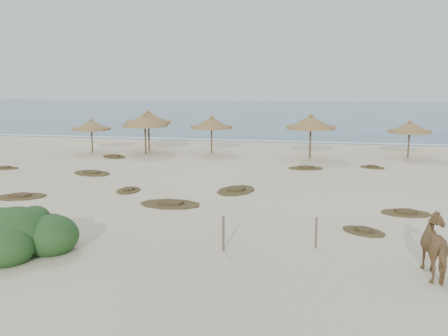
{
  "coord_description": "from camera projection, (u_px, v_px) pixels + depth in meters",
  "views": [
    {
      "loc": [
        4.3,
        -18.38,
        5.16
      ],
      "look_at": [
        -0.65,
        5.0,
        1.07
      ],
      "focal_mm": 40.0,
      "sensor_mm": 36.0,
      "label": 1
    }
  ],
  "objects": [
    {
      "name": "scrub_0",
      "position": [
        20.0,
        196.0,
        22.75
      ],
      "size": [
        2.68,
        2.23,
        0.16
      ],
      "rotation": [
        0.0,
        0.0,
        0.38
      ],
      "color": "brown",
      "rests_on": "ground"
    },
    {
      "name": "scrub_12",
      "position": [
        364.0,
        231.0,
        17.42
      ],
      "size": [
        1.92,
        1.77,
        0.16
      ],
      "rotation": [
        0.0,
        0.0,
        2.55
      ],
      "color": "brown",
      "rests_on": "ground"
    },
    {
      "name": "fence_post_far",
      "position": [
        316.0,
        233.0,
        15.69
      ],
      "size": [
        0.08,
        0.08,
        1.0
      ],
      "primitive_type": "cylinder",
      "rotation": [
        0.0,
        0.0,
        0.11
      ],
      "color": "brown",
      "rests_on": "ground"
    },
    {
      "name": "scrub_4",
      "position": [
        406.0,
        213.0,
        19.87
      ],
      "size": [
        1.98,
        1.31,
        0.16
      ],
      "rotation": [
        0.0,
        0.0,
        3.12
      ],
      "color": "brown",
      "rests_on": "ground"
    },
    {
      "name": "scrub_7",
      "position": [
        306.0,
        168.0,
        30.33
      ],
      "size": [
        2.4,
        1.83,
        0.16
      ],
      "rotation": [
        0.0,
        0.0,
        0.22
      ],
      "color": "brown",
      "rests_on": "ground"
    },
    {
      "name": "palapa_0",
      "position": [
        91.0,
        126.0,
        37.0
      ],
      "size": [
        3.22,
        3.22,
        2.61
      ],
      "rotation": [
        0.0,
        0.0,
        0.17
      ],
      "color": "brown",
      "rests_on": "ground"
    },
    {
      "name": "foam_line",
      "position": [
        280.0,
        141.0,
        44.54
      ],
      "size": [
        70.0,
        0.6,
        0.01
      ],
      "primitive_type": "cube",
      "color": "silver",
      "rests_on": "ground"
    },
    {
      "name": "scrub_11",
      "position": [
        42.0,
        220.0,
        18.76
      ],
      "size": [
        1.78,
        2.33,
        0.16
      ],
      "rotation": [
        0.0,
        0.0,
        1.79
      ],
      "color": "brown",
      "rests_on": "ground"
    },
    {
      "name": "palapa_2",
      "position": [
        148.0,
        119.0,
        37.8
      ],
      "size": [
        4.38,
        4.38,
        3.2
      ],
      "rotation": [
        0.0,
        0.0,
        0.35
      ],
      "color": "brown",
      "rests_on": "ground"
    },
    {
      "name": "palapa_1",
      "position": [
        145.0,
        121.0,
        36.24
      ],
      "size": [
        4.33,
        4.33,
        3.09
      ],
      "rotation": [
        0.0,
        0.0,
        -0.4
      ],
      "color": "brown",
      "rests_on": "ground"
    },
    {
      "name": "horse",
      "position": [
        440.0,
        248.0,
        13.32
      ],
      "size": [
        1.13,
        2.02,
        1.62
      ],
      "primitive_type": "imported",
      "rotation": [
        0.0,
        0.0,
        3.28
      ],
      "color": "#9A6D46",
      "rests_on": "ground"
    },
    {
      "name": "scrub_10",
      "position": [
        372.0,
        167.0,
        30.62
      ],
      "size": [
        1.84,
        1.6,
        0.16
      ],
      "rotation": [
        0.0,
        0.0,
        2.68
      ],
      "color": "brown",
      "rests_on": "ground"
    },
    {
      "name": "palapa_3",
      "position": [
        211.0,
        124.0,
        36.45
      ],
      "size": [
        3.14,
        3.14,
        2.86
      ],
      "rotation": [
        0.0,
        0.0,
        -0.03
      ],
      "color": "brown",
      "rests_on": "ground"
    },
    {
      "name": "scrub_6",
      "position": [
        114.0,
        156.0,
        35.02
      ],
      "size": [
        2.59,
        2.56,
        0.16
      ],
      "rotation": [
        0.0,
        0.0,
        2.38
      ],
      "color": "brown",
      "rests_on": "ground"
    },
    {
      "name": "scrub_1",
      "position": [
        92.0,
        173.0,
        28.65
      ],
      "size": [
        2.95,
        2.51,
        0.16
      ],
      "rotation": [
        0.0,
        0.0,
        2.71
      ],
      "color": "brown",
      "rests_on": "ground"
    },
    {
      "name": "scrub_2",
      "position": [
        128.0,
        190.0,
        24.05
      ],
      "size": [
        1.23,
        1.77,
        0.16
      ],
      "rotation": [
        0.0,
        0.0,
        1.65
      ],
      "color": "brown",
      "rests_on": "ground"
    },
    {
      "name": "ocean",
      "position": [
        306.0,
        111.0,
        91.79
      ],
      "size": [
        200.0,
        100.0,
        0.01
      ],
      "primitive_type": "cube",
      "color": "#255171",
      "rests_on": "ground"
    },
    {
      "name": "bush",
      "position": [
        17.0,
        235.0,
        15.33
      ],
      "size": [
        3.66,
        3.22,
        1.64
      ],
      "rotation": [
        0.0,
        0.0,
        -0.15
      ],
      "color": "#274E21",
      "rests_on": "ground"
    },
    {
      "name": "ground",
      "position": [
        214.0,
        217.0,
        19.47
      ],
      "size": [
        160.0,
        160.0,
        0.0
      ],
      "primitive_type": "plane",
      "color": "beige",
      "rests_on": "ground"
    },
    {
      "name": "scrub_3",
      "position": [
        236.0,
        190.0,
        24.06
      ],
      "size": [
        2.21,
        2.87,
        0.16
      ],
      "rotation": [
        0.0,
        0.0,
        1.33
      ],
      "color": "brown",
      "rests_on": "ground"
    },
    {
      "name": "fence_post_near",
      "position": [
        223.0,
        234.0,
        15.41
      ],
      "size": [
        0.08,
        0.08,
        1.11
      ],
      "primitive_type": "cylinder",
      "rotation": [
        0.0,
        0.0,
        -0.02
      ],
      "color": "brown",
      "rests_on": "ground"
    },
    {
      "name": "palapa_5",
      "position": [
        410.0,
        128.0,
        34.27
      ],
      "size": [
        3.56,
        3.56,
        2.7
      ],
      "rotation": [
        0.0,
        0.0,
        -0.28
      ],
      "color": "brown",
      "rests_on": "ground"
    },
    {
      "name": "scrub_9",
      "position": [
        170.0,
        204.0,
        21.35
      ],
      "size": [
        2.75,
        1.85,
        0.16
      ],
      "rotation": [
        0.0,
        0.0,
        3.1
      ],
      "color": "brown",
      "rests_on": "ground"
    },
    {
      "name": "scrub_8",
      "position": [
        6.0,
        168.0,
        30.31
      ],
      "size": [
        1.66,
        1.26,
        0.16
      ],
      "rotation": [
        0.0,
        0.0,
        0.21
      ],
      "color": "brown",
      "rests_on": "ground"
    },
    {
      "name": "palapa_4",
      "position": [
        311.0,
        123.0,
        33.98
      ],
      "size": [
        3.38,
        3.38,
        3.16
      ],
      "rotation": [
        0.0,
        0.0,
        0.0
      ],
      "color": "brown",
      "rests_on": "ground"
    }
  ]
}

